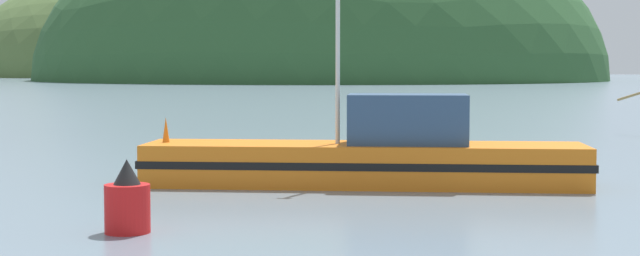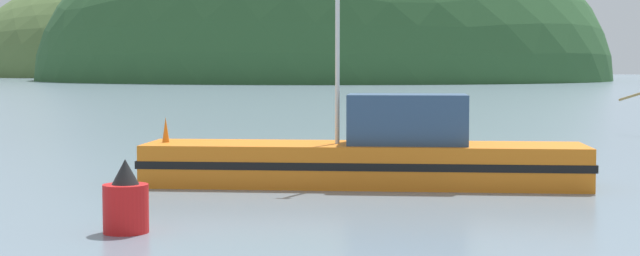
% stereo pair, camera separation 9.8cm
% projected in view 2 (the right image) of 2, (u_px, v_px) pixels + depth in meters
% --- Properties ---
extents(hill_far_center, '(98.90, 79.12, 57.68)m').
position_uv_depth(hill_far_center, '(147.00, 76.00, 256.33)').
color(hill_far_center, '#516B38').
rests_on(hill_far_center, ground).
extents(hill_far_right, '(116.81, 93.45, 74.06)m').
position_uv_depth(hill_far_right, '(322.00, 80.00, 195.72)').
color(hill_far_right, '#2D562D').
rests_on(hill_far_right, ground).
extents(fishing_boat_orange, '(12.15, 2.96, 6.02)m').
position_uv_depth(fishing_boat_orange, '(371.00, 157.00, 25.76)').
color(fishing_boat_orange, orange).
rests_on(fishing_boat_orange, ground).
extents(channel_buoy, '(0.90, 0.90, 1.46)m').
position_uv_depth(channel_buoy, '(126.00, 203.00, 18.55)').
color(channel_buoy, red).
rests_on(channel_buoy, ground).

